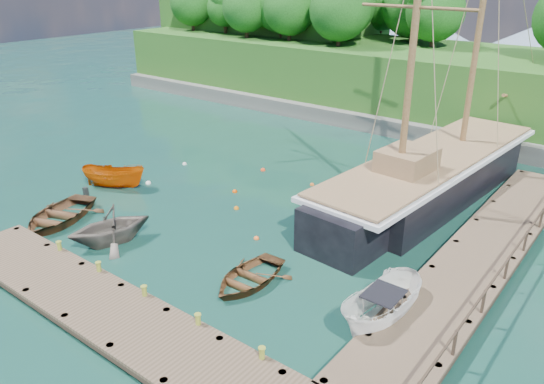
{
  "coord_description": "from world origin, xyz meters",
  "views": [
    {
      "loc": [
        16.92,
        -16.06,
        12.73
      ],
      "look_at": [
        1.6,
        3.72,
        2.0
      ],
      "focal_mm": 35.0,
      "sensor_mm": 36.0,
      "label": 1
    }
  ],
  "objects": [
    {
      "name": "mooring_buoy_7",
      "position": [
        1.81,
        2.16,
        0.0
      ],
      "size": [
        0.29,
        0.29,
        0.29
      ],
      "primitive_type": "sphere",
      "color": "orange",
      "rests_on": "ground"
    },
    {
      "name": "mooring_buoy_6",
      "position": [
        -9.03,
        7.53,
        0.0
      ],
      "size": [
        0.31,
        0.31,
        0.31
      ],
      "primitive_type": "sphere",
      "color": "white",
      "rests_on": "ground"
    },
    {
      "name": "cabin_boat_white",
      "position": [
        10.0,
        -0.28,
        0.0
      ],
      "size": [
        2.13,
        4.84,
        1.82
      ],
      "primitive_type": "imported",
      "rotation": [
        0.0,
        0.0,
        -0.08
      ],
      "color": "white",
      "rests_on": "ground"
    },
    {
      "name": "mooring_buoy_5",
      "position": [
        0.06,
        9.82,
        0.0
      ],
      "size": [
        0.27,
        0.27,
        0.27
      ],
      "primitive_type": "sphere",
      "color": "orange",
      "rests_on": "ground"
    },
    {
      "name": "mooring_buoy_3",
      "position": [
        2.53,
        6.46,
        0.0
      ],
      "size": [
        0.36,
        0.36,
        0.36
      ],
      "primitive_type": "sphere",
      "color": "white",
      "rests_on": "ground"
    },
    {
      "name": "bollard_0",
      "position": [
        -4.0,
        -5.1,
        0.0
      ],
      "size": [
        0.26,
        0.26,
        0.45
      ],
      "primitive_type": "cylinder",
      "color": "olive",
      "rests_on": "ground"
    },
    {
      "name": "mooring_buoy_0",
      "position": [
        -8.28,
        3.68,
        0.0
      ],
      "size": [
        0.35,
        0.35,
        0.35
      ],
      "primitive_type": "sphere",
      "color": "white",
      "rests_on": "ground"
    },
    {
      "name": "dock_near",
      "position": [
        2.0,
        -6.5,
        0.43
      ],
      "size": [
        20.0,
        3.2,
        1.1
      ],
      "color": "#4D3D2D",
      "rests_on": "ground"
    },
    {
      "name": "mooring_buoy_1",
      "position": [
        -3.04,
        6.0,
        0.0
      ],
      "size": [
        0.31,
        0.31,
        0.31
      ],
      "primitive_type": "sphere",
      "color": "#EA4600",
      "rests_on": "ground"
    },
    {
      "name": "bollard_4",
      "position": [
        8.0,
        -5.1,
        0.0
      ],
      "size": [
        0.26,
        0.26,
        0.45
      ],
      "primitive_type": "cylinder",
      "color": "olive",
      "rests_on": "ground"
    },
    {
      "name": "bollard_1",
      "position": [
        -1.0,
        -5.1,
        0.0
      ],
      "size": [
        0.26,
        0.26,
        0.45
      ],
      "primitive_type": "cylinder",
      "color": "olive",
      "rests_on": "ground"
    },
    {
      "name": "dock_east",
      "position": [
        11.5,
        7.0,
        0.43
      ],
      "size": [
        3.2,
        24.0,
        1.1
      ],
      "color": "#4D3D2D",
      "rests_on": "ground"
    },
    {
      "name": "rowboat_1",
      "position": [
        -3.66,
        -2.55,
        0.0
      ],
      "size": [
        4.58,
        4.92,
        2.12
      ],
      "primitive_type": "imported",
      "rotation": [
        0.0,
        0.0,
        -0.32
      ],
      "color": "#695E55",
      "rests_on": "ground"
    },
    {
      "name": "schooner",
      "position": [
        6.56,
        12.62,
        1.1
      ],
      "size": [
        6.52,
        27.24,
        19.9
      ],
      "rotation": [
        0.0,
        0.0,
        -0.08
      ],
      "color": "black",
      "rests_on": "ground"
    },
    {
      "name": "rowboat_2",
      "position": [
        4.08,
        -1.17,
        0.0
      ],
      "size": [
        3.04,
        4.14,
        0.83
      ],
      "primitive_type": "imported",
      "rotation": [
        0.0,
        0.0,
        0.04
      ],
      "color": "#57361C",
      "rests_on": "ground"
    },
    {
      "name": "mooring_buoy_4",
      "position": [
        -3.99,
        9.94,
        0.0
      ],
      "size": [
        0.33,
        0.33,
        0.33
      ],
      "primitive_type": "sphere",
      "color": "#E84016",
      "rests_on": "ground"
    },
    {
      "name": "mooring_buoy_2",
      "position": [
        -1.37,
        4.25,
        0.0
      ],
      "size": [
        0.3,
        0.3,
        0.3
      ],
      "primitive_type": "sphere",
      "color": "orange",
      "rests_on": "ground"
    },
    {
      "name": "headland",
      "position": [
        -12.88,
        31.36,
        5.54
      ],
      "size": [
        51.0,
        19.31,
        12.9
      ],
      "color": "#474744",
      "rests_on": "ground"
    },
    {
      "name": "ground",
      "position": [
        0.0,
        0.0,
        0.0
      ],
      "size": [
        160.0,
        160.0,
        0.0
      ],
      "primitive_type": "plane",
      "color": "#183E32",
      "rests_on": "ground"
    },
    {
      "name": "bollard_3",
      "position": [
        5.0,
        -5.1,
        0.0
      ],
      "size": [
        0.26,
        0.26,
        0.45
      ],
      "primitive_type": "cylinder",
      "color": "olive",
      "rests_on": "ground"
    },
    {
      "name": "motorboat_orange",
      "position": [
        -9.49,
        2.05,
        0.0
      ],
      "size": [
        4.35,
        3.25,
        1.58
      ],
      "primitive_type": "imported",
      "rotation": [
        0.0,
        0.0,
        2.05
      ],
      "color": "#BC4D03",
      "rests_on": "ground"
    },
    {
      "name": "rowboat_0",
      "position": [
        -7.87,
        -2.82,
        0.0
      ],
      "size": [
        5.07,
        5.89,
        1.03
      ],
      "primitive_type": "imported",
      "rotation": [
        0.0,
        0.0,
        0.36
      ],
      "color": "brown",
      "rests_on": "ground"
    },
    {
      "name": "bollard_2",
      "position": [
        2.0,
        -5.1,
        0.0
      ],
      "size": [
        0.26,
        0.26,
        0.45
      ],
      "primitive_type": "cylinder",
      "color": "olive",
      "rests_on": "ground"
    }
  ]
}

